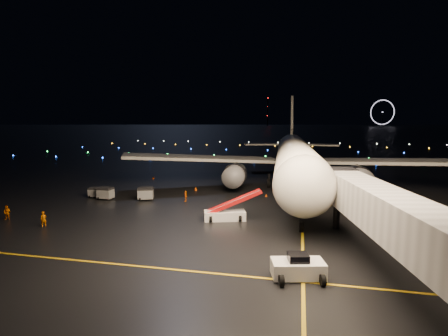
{
  "coord_description": "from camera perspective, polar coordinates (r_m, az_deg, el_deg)",
  "views": [
    {
      "loc": [
        11.51,
        -34.26,
        11.44
      ],
      "look_at": [
        1.4,
        12.0,
        5.0
      ],
      "focal_mm": 28.0,
      "sensor_mm": 36.0,
      "label": 1
    }
  ],
  "objects": [
    {
      "name": "crew_a",
      "position": [
        43.06,
        -27.37,
        -7.41
      ],
      "size": [
        0.7,
        0.71,
        1.65
      ],
      "primitive_type": "imported",
      "rotation": [
        0.0,
        0.0,
        0.81
      ],
      "color": "#E86800",
      "rests_on": "ground"
    },
    {
      "name": "crew_b",
      "position": [
        48.01,
        -31.89,
        -6.19
      ],
      "size": [
        0.96,
        0.84,
        1.69
      ],
      "primitive_type": "imported",
      "rotation": [
        0.0,
        0.0,
        0.27
      ],
      "color": "#E86800",
      "rests_on": "ground"
    },
    {
      "name": "taxiway_lights",
      "position": [
        141.18,
        7.62,
        3.1
      ],
      "size": [
        164.0,
        92.0,
        0.36
      ],
      "primitive_type": null,
      "color": "black",
      "rests_on": "ground"
    },
    {
      "name": "safety_cone_2",
      "position": [
        57.97,
        -4.63,
        -3.38
      ],
      "size": [
        0.58,
        0.58,
        0.56
      ],
      "primitive_type": "cone",
      "rotation": [
        0.0,
        0.0,
        0.19
      ],
      "color": "#F44F01",
      "rests_on": "ground"
    },
    {
      "name": "safety_cone_1",
      "position": [
        56.77,
        5.25,
        -3.68
      ],
      "size": [
        0.51,
        0.51,
        0.45
      ],
      "primitive_type": "cone",
      "rotation": [
        0.0,
        0.0,
        0.35
      ],
      "color": "#F44F01",
      "rests_on": "ground"
    },
    {
      "name": "radio_mast",
      "position": [
        777.83,
        7.14,
        9.2
      ],
      "size": [
        1.8,
        1.8,
        64.0
      ],
      "primitive_type": "cylinder",
      "color": "black",
      "rests_on": "ground"
    },
    {
      "name": "ground",
      "position": [
        334.65,
        10.4,
        5.66
      ],
      "size": [
        2000.0,
        2000.0,
        0.0
      ],
      "primitive_type": "plane",
      "color": "black",
      "rests_on": "ground"
    },
    {
      "name": "pushback_tug",
      "position": [
        27.08,
        11.98,
        -15.33
      ],
      "size": [
        4.16,
        2.82,
        1.81
      ],
      "primitive_type": "cube",
      "rotation": [
        0.0,
        0.0,
        0.24
      ],
      "color": "silver",
      "rests_on": "ground"
    },
    {
      "name": "crew_c",
      "position": [
        50.13,
        -6.28,
        -4.58
      ],
      "size": [
        0.57,
        0.98,
        1.56
      ],
      "primitive_type": "imported",
      "rotation": [
        0.0,
        0.0,
        -1.35
      ],
      "color": "#E86800",
      "rests_on": "ground"
    },
    {
      "name": "lane_cross",
      "position": [
        31.49,
        -21.01,
        -14.07
      ],
      "size": [
        60.0,
        0.25,
        0.02
      ],
      "primitive_type": "cube",
      "color": "gold",
      "rests_on": "ground"
    },
    {
      "name": "safety_cone_3",
      "position": [
        70.42,
        -11.49,
        -1.53
      ],
      "size": [
        0.54,
        0.54,
        0.55
      ],
      "primitive_type": "cone",
      "rotation": [
        0.0,
        0.0,
        0.12
      ],
      "color": "#F44F01",
      "rests_on": "ground"
    },
    {
      "name": "baggage_cart_0",
      "position": [
        52.05,
        -12.66,
        -4.12
      ],
      "size": [
        2.5,
        2.08,
        1.83
      ],
      "primitive_type": "cube",
      "rotation": [
        0.0,
        0.0,
        0.3
      ],
      "color": "gray",
      "rests_on": "ground"
    },
    {
      "name": "safety_cone_0",
      "position": [
        53.46,
        6.9,
        -4.43
      ],
      "size": [
        0.5,
        0.5,
        0.44
      ],
      "primitive_type": "cone",
      "rotation": [
        0.0,
        0.0,
        0.36
      ],
      "color": "#F44F01",
      "rests_on": "ground"
    },
    {
      "name": "airliner",
      "position": [
        62.31,
        11.48,
        5.0
      ],
      "size": [
        63.67,
        60.79,
        17.24
      ],
      "primitive_type": null,
      "rotation": [
        0.0,
        0.0,
        0.05
      ],
      "color": "silver",
      "rests_on": "ground"
    },
    {
      "name": "belt_loader",
      "position": [
        40.57,
        0.12,
        -6.17
      ],
      "size": [
        7.18,
        3.84,
        3.36
      ],
      "primitive_type": null,
      "rotation": [
        0.0,
        0.0,
        0.3
      ],
      "color": "silver",
      "rests_on": "ground"
    },
    {
      "name": "baggage_cart_1",
      "position": [
        54.01,
        -18.79,
        -3.94
      ],
      "size": [
        2.15,
        1.56,
        1.77
      ],
      "primitive_type": "cube",
      "rotation": [
        0.0,
        0.0,
        -0.05
      ],
      "color": "gray",
      "rests_on": "ground"
    },
    {
      "name": "ferris_wheel",
      "position": [
        770.87,
        24.45,
        8.14
      ],
      "size": [
        49.33,
        16.8,
        52.0
      ],
      "primitive_type": null,
      "rotation": [
        0.0,
        0.0,
        0.26
      ],
      "color": "black",
      "rests_on": "ground"
    },
    {
      "name": "lane_centre",
      "position": [
        50.57,
        12.62,
        -5.51
      ],
      "size": [
        0.25,
        80.0,
        0.02
      ],
      "primitive_type": "cube",
      "color": "gold",
      "rests_on": "ground"
    },
    {
      "name": "baggage_cart_2",
      "position": [
        55.92,
        -20.29,
        -3.76
      ],
      "size": [
        1.91,
        1.44,
        1.51
      ],
      "primitive_type": "cube",
      "rotation": [
        0.0,
        0.0,
        0.12
      ],
      "color": "gray",
      "rests_on": "ground"
    }
  ]
}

